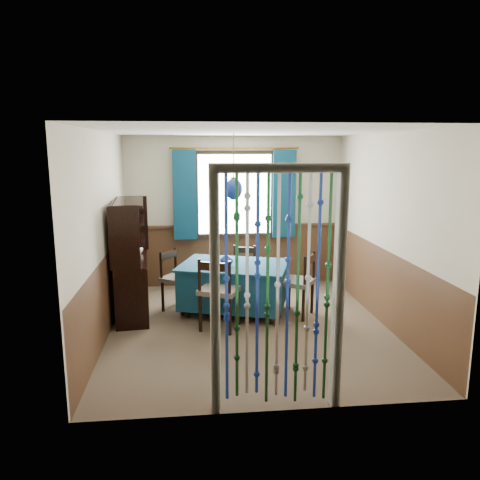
{
  "coord_description": "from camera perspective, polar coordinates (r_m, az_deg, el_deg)",
  "views": [
    {
      "loc": [
        -0.73,
        -5.74,
        2.3
      ],
      "look_at": [
        -0.07,
        0.44,
        1.08
      ],
      "focal_mm": 35.0,
      "sensor_mm": 36.0,
      "label": 1
    }
  ],
  "objects": [
    {
      "name": "floor",
      "position": [
        6.23,
        1.1,
        -10.54
      ],
      "size": [
        4.0,
        4.0,
        0.0
      ],
      "primitive_type": "plane",
      "color": "brown",
      "rests_on": "ground"
    },
    {
      "name": "sideboard",
      "position": [
        6.67,
        -13.11,
        -4.23
      ],
      "size": [
        0.54,
        1.26,
        1.61
      ],
      "rotation": [
        0.0,
        0.0,
        0.09
      ],
      "color": "black",
      "rests_on": "floor"
    },
    {
      "name": "bowl_shelf",
      "position": [
        6.29,
        -13.07,
        0.09
      ],
      "size": [
        0.23,
        0.23,
        0.05
      ],
      "primitive_type": "imported",
      "rotation": [
        0.0,
        0.0,
        -0.07
      ],
      "color": "beige",
      "rests_on": "sideboard"
    },
    {
      "name": "vase_table",
      "position": [
        6.44,
        -1.65,
        -2.41
      ],
      "size": [
        0.18,
        0.18,
        0.17
      ],
      "primitive_type": "imported",
      "rotation": [
        0.0,
        0.0,
        0.11
      ],
      "color": "navy",
      "rests_on": "dining_table"
    },
    {
      "name": "dining_table",
      "position": [
        6.63,
        -0.75,
        -5.4
      ],
      "size": [
        1.71,
        1.42,
        0.7
      ],
      "rotation": [
        0.0,
        0.0,
        -0.31
      ],
      "color": "#0F3850",
      "rests_on": "floor"
    },
    {
      "name": "wall_back",
      "position": [
        7.84,
        -0.69,
        3.44
      ],
      "size": [
        3.6,
        0.0,
        3.6
      ],
      "primitive_type": "plane",
      "rotation": [
        1.57,
        0.0,
        0.0
      ],
      "color": "beige",
      "rests_on": "ground"
    },
    {
      "name": "vase_sideboard",
      "position": [
        6.9,
        -12.42,
        -0.86
      ],
      "size": [
        0.18,
        0.18,
        0.18
      ],
      "primitive_type": "imported",
      "rotation": [
        0.0,
        0.0,
        -0.01
      ],
      "color": "beige",
      "rests_on": "sideboard"
    },
    {
      "name": "wall_front",
      "position": [
        3.95,
        4.8,
        -4.29
      ],
      "size": [
        3.6,
        0.0,
        3.6
      ],
      "primitive_type": "plane",
      "rotation": [
        -1.57,
        0.0,
        0.0
      ],
      "color": "beige",
      "rests_on": "ground"
    },
    {
      "name": "ceiling",
      "position": [
        5.79,
        1.2,
        13.12
      ],
      "size": [
        4.0,
        4.0,
        0.0
      ],
      "primitive_type": "plane",
      "rotation": [
        3.14,
        0.0,
        0.0
      ],
      "color": "silver",
      "rests_on": "ground"
    },
    {
      "name": "wainscot_right",
      "position": [
        6.52,
        16.96,
        -5.38
      ],
      "size": [
        0.0,
        4.0,
        4.0
      ],
      "primitive_type": "plane",
      "rotation": [
        1.57,
        0.0,
        -1.57
      ],
      "color": "#4B2F1C",
      "rests_on": "ground"
    },
    {
      "name": "chair_right",
      "position": [
        6.53,
        7.14,
        -5.15
      ],
      "size": [
        0.6,
        0.61,
        0.9
      ],
      "rotation": [
        0.0,
        0.0,
        0.99
      ],
      "color": "black",
      "rests_on": "floor"
    },
    {
      "name": "wainscot_front",
      "position": [
        4.23,
        4.59,
        -14.09
      ],
      "size": [
        3.6,
        0.0,
        3.6
      ],
      "primitive_type": "plane",
      "rotation": [
        -1.57,
        0.0,
        0.0
      ],
      "color": "#4B2F1C",
      "rests_on": "ground"
    },
    {
      "name": "wall_left",
      "position": [
        5.93,
        -16.37,
        0.49
      ],
      "size": [
        0.0,
        4.0,
        4.0
      ],
      "primitive_type": "plane",
      "rotation": [
        1.57,
        0.0,
        1.57
      ],
      "color": "beige",
      "rests_on": "ground"
    },
    {
      "name": "pendant_lamp",
      "position": [
        6.38,
        -0.78,
        6.26
      ],
      "size": [
        0.24,
        0.24,
        0.89
      ],
      "color": "olive",
      "rests_on": "ceiling"
    },
    {
      "name": "doorway",
      "position": [
        4.07,
        4.59,
        -6.79
      ],
      "size": [
        1.16,
        0.12,
        2.18
      ],
      "primitive_type": null,
      "color": "silver",
      "rests_on": "ground"
    },
    {
      "name": "wall_right",
      "position": [
        6.36,
        17.46,
        1.12
      ],
      "size": [
        0.0,
        4.0,
        4.0
      ],
      "primitive_type": "plane",
      "rotation": [
        1.57,
        0.0,
        -1.57
      ],
      "color": "beige",
      "rests_on": "ground"
    },
    {
      "name": "chair_far",
      "position": [
        7.28,
        0.45,
        -3.75
      ],
      "size": [
        0.47,
        0.45,
        0.8
      ],
      "rotation": [
        0.0,
        0.0,
        2.93
      ],
      "color": "black",
      "rests_on": "floor"
    },
    {
      "name": "chair_left",
      "position": [
        6.8,
        -7.66,
        -4.65
      ],
      "size": [
        0.58,
        0.58,
        0.87
      ],
      "rotation": [
        0.0,
        0.0,
        -2.15
      ],
      "color": "black",
      "rests_on": "floor"
    },
    {
      "name": "wainscot_left",
      "position": [
        6.11,
        -15.85,
        -6.44
      ],
      "size": [
        0.0,
        4.0,
        4.0
      ],
      "primitive_type": "plane",
      "rotation": [
        1.57,
        0.0,
        1.57
      ],
      "color": "#4B2F1C",
      "rests_on": "ground"
    },
    {
      "name": "wainscot_back",
      "position": [
        7.96,
        -0.66,
        -1.93
      ],
      "size": [
        3.6,
        0.0,
        3.6
      ],
      "primitive_type": "plane",
      "rotation": [
        1.57,
        0.0,
        0.0
      ],
      "color": "#4B2F1C",
      "rests_on": "ground"
    },
    {
      "name": "window",
      "position": [
        7.76,
        -0.66,
        5.59
      ],
      "size": [
        1.32,
        0.12,
        1.42
      ],
      "primitive_type": "cube",
      "color": "black",
      "rests_on": "wall_back"
    },
    {
      "name": "chair_near",
      "position": [
        6.0,
        -2.6,
        -6.26
      ],
      "size": [
        0.61,
        0.6,
        0.96
      ],
      "rotation": [
        0.0,
        0.0,
        -0.4
      ],
      "color": "black",
      "rests_on": "floor"
    }
  ]
}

